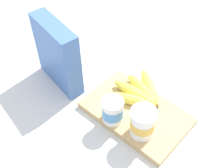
# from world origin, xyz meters

# --- Properties ---
(ground_plane) EXTENTS (2.40, 2.40, 0.00)m
(ground_plane) POSITION_xyz_m (0.00, 0.00, 0.00)
(ground_plane) COLOR silver
(cutting_board) EXTENTS (0.33, 0.20, 0.02)m
(cutting_board) POSITION_xyz_m (0.00, 0.00, 0.01)
(cutting_board) COLOR tan
(cutting_board) RESTS_ON ground_plane
(cereal_box) EXTENTS (0.21, 0.09, 0.24)m
(cereal_box) POSITION_xyz_m (0.30, 0.05, 0.12)
(cereal_box) COLOR #4770B7
(cereal_box) RESTS_ON ground_plane
(yogurt_cup_front) EXTENTS (0.08, 0.08, 0.10)m
(yogurt_cup_front) POSITION_xyz_m (-0.06, 0.05, 0.07)
(yogurt_cup_front) COLOR white
(yogurt_cup_front) RESTS_ON cutting_board
(yogurt_cup_back) EXTENTS (0.07, 0.07, 0.08)m
(yogurt_cup_back) POSITION_xyz_m (0.03, 0.07, 0.06)
(yogurt_cup_back) COLOR white
(yogurt_cup_back) RESTS_ON cutting_board
(banana_bunch) EXTENTS (0.18, 0.19, 0.04)m
(banana_bunch) POSITION_xyz_m (0.03, -0.06, 0.04)
(banana_bunch) COLOR yellow
(banana_bunch) RESTS_ON cutting_board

